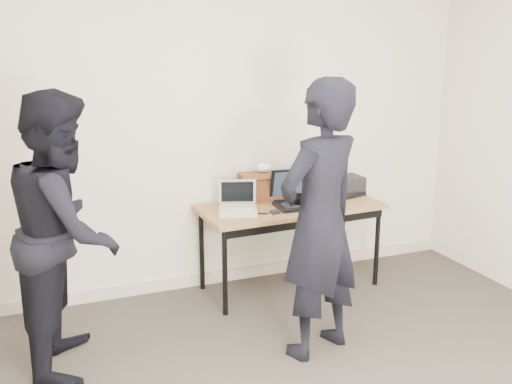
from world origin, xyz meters
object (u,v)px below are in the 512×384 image
leather_satchel (261,186)px  person_typist (320,221)px  desk (291,212)px  person_observer (66,231)px  laptop_right (336,187)px  equipment_box (347,185)px  laptop_beige (238,206)px  laptop_center (296,197)px

leather_satchel → person_typist: 1.23m
desk → person_observer: size_ratio=0.87×
person_typist → laptop_right: bearing=-144.1°
desk → equipment_box: (0.63, 0.19, 0.13)m
desk → leather_satchel: size_ratio=4.08×
laptop_beige → laptop_center: 0.52m
laptop_center → person_observer: (-1.83, -0.51, 0.09)m
laptop_center → leather_satchel: 0.33m
laptop_center → laptop_right: (0.47, 0.19, -0.00)m
desk → laptop_beige: laptop_beige is taller
laptop_beige → laptop_right: bearing=30.0°
laptop_right → person_observer: person_observer is taller
desk → person_observer: bearing=-166.8°
laptop_center → equipment_box: size_ratio=1.52×
laptop_beige → person_observer: 1.41m
desk → equipment_box: 0.67m
laptop_right → person_typist: person_typist is taller
laptop_center → desk: bearing=-177.1°
laptop_center → laptop_right: size_ratio=0.88×
person_observer → laptop_beige: bearing=-57.6°
laptop_beige → laptop_right: (0.99, 0.20, 0.01)m
leather_satchel → person_observer: bearing=-149.9°
laptop_center → person_observer: 1.90m
laptop_right → leather_satchel: (-0.70, 0.04, 0.07)m
laptop_center → equipment_box: (0.59, 0.19, 0.01)m
laptop_beige → laptop_right: laptop_right is taller
laptop_beige → leather_satchel: 0.39m
desk → laptop_center: size_ratio=3.84×
equipment_box → person_typist: 1.49m
laptop_beige → person_observer: size_ratio=0.21×
laptop_right → equipment_box: size_ratio=1.73×
laptop_beige → person_typist: (0.20, -0.98, 0.14)m
leather_satchel → laptop_center: bearing=-40.3°
laptop_beige → equipment_box: bearing=29.0°
laptop_beige → person_observer: bearing=-140.9°
laptop_beige → leather_satchel: size_ratio=1.00×
laptop_right → equipment_box: (0.11, 0.00, 0.01)m
leather_satchel → laptop_beige: bearing=-135.0°
laptop_center → person_observer: person_observer is taller
laptop_beige → leather_satchel: bearing=58.0°
desk → laptop_right: bearing=17.5°
laptop_right → equipment_box: 0.11m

